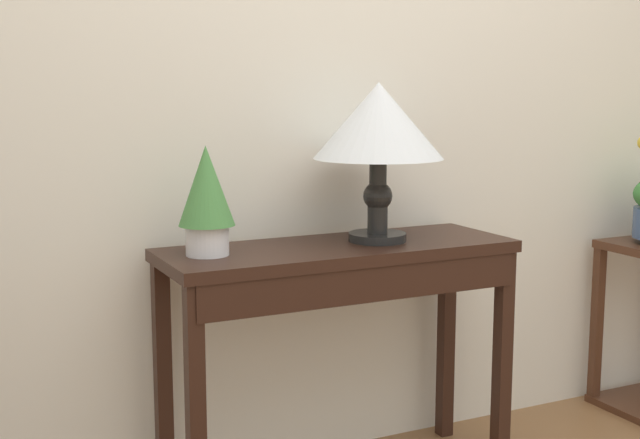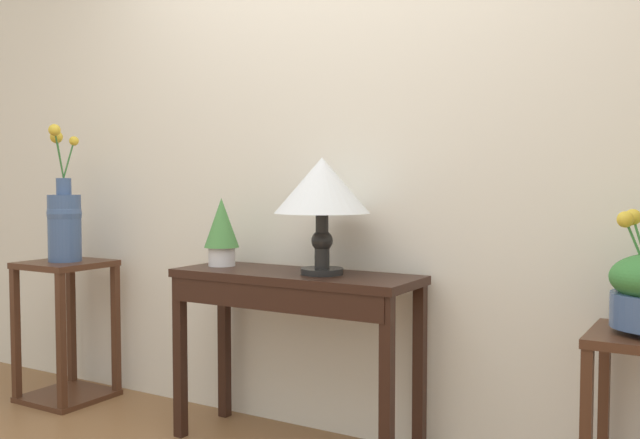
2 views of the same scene
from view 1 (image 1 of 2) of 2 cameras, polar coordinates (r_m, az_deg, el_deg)
back_wall_with_art at (r=2.79m, az=1.07°, el=12.94°), size 9.00×0.10×2.80m
console_table at (r=2.53m, az=1.44°, el=-4.45°), size 1.05×0.37×0.74m
table_lamp at (r=2.55m, az=3.92°, el=6.19°), size 0.39×0.39×0.47m
potted_plant_on_console at (r=2.36m, az=-7.54°, el=1.58°), size 0.16×0.16×0.30m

